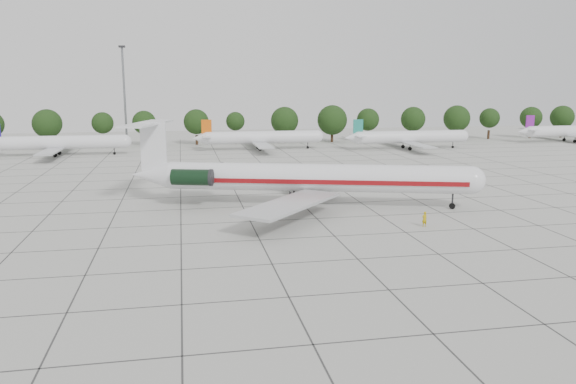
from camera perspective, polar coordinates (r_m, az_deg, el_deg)
name	(u,v)px	position (r m, az deg, el deg)	size (l,w,h in m)	color
ground	(317,219)	(67.28, 2.94, -2.71)	(260.00, 260.00, 0.00)	#B3B3AB
apron_joints	(292,194)	(81.59, 0.46, -0.25)	(170.00, 170.00, 0.02)	#383838
main_airliner	(297,177)	(73.42, 0.96, 1.53)	(45.66, 35.07, 10.89)	silver
ground_crew	(424,219)	(65.11, 13.69, -2.69)	(0.64, 0.42, 1.75)	#BA9C0A
bg_airliner_b	(60,143)	(134.33, -22.12, 4.65)	(28.24, 27.20, 7.40)	silver
bg_airliner_c	(262,138)	(136.57, -2.66, 5.54)	(28.24, 27.20, 7.40)	silver
bg_airliner_d	(410,137)	(140.55, 12.28, 5.46)	(28.24, 27.20, 7.40)	silver
bg_airliner_e	(573,131)	(173.10, 26.96, 5.52)	(28.24, 27.20, 7.40)	silver
tree_line	(196,122)	(148.87, -9.30, 7.05)	(249.86, 8.44, 10.22)	#332114
floodlight_mast	(124,89)	(156.16, -16.31, 9.99)	(1.60, 1.60, 25.45)	slate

